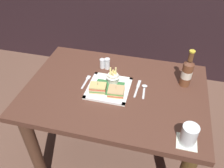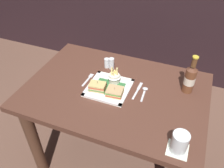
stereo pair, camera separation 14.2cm
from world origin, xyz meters
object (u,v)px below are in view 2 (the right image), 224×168
(pepper_shaker, at_px, (112,64))
(spoon, at_px, (145,91))
(water_glass, at_px, (179,144))
(fork, at_px, (88,79))
(dining_table, at_px, (115,106))
(sandwich_half_right, at_px, (115,92))
(beer_bottle, at_px, (190,78))
(salt_shaker, at_px, (107,63))
(fries_cup, at_px, (114,77))
(knife, at_px, (138,90))
(square_plate, at_px, (109,88))
(sandwich_half_left, at_px, (98,87))

(pepper_shaker, bearing_deg, spoon, -28.34)
(water_glass, xyz_separation_m, fork, (-0.63, 0.33, -0.05))
(dining_table, xyz_separation_m, water_glass, (0.43, -0.30, 0.20))
(sandwich_half_right, xyz_separation_m, beer_bottle, (0.40, 0.21, 0.07))
(dining_table, distance_m, spoon, 0.24)
(salt_shaker, distance_m, pepper_shaker, 0.04)
(fork, bearing_deg, spoon, 3.25)
(fries_cup, bearing_deg, knife, -3.50)
(square_plate, height_order, spoon, square_plate)
(beer_bottle, height_order, fork, beer_bottle)
(beer_bottle, height_order, spoon, beer_bottle)
(beer_bottle, relative_size, fork, 1.79)
(sandwich_half_left, height_order, beer_bottle, beer_bottle)
(square_plate, bearing_deg, knife, 17.39)
(dining_table, distance_m, beer_bottle, 0.51)
(knife, relative_size, spoon, 1.29)
(beer_bottle, bearing_deg, pepper_shaker, 174.67)
(spoon, xyz_separation_m, salt_shaker, (-0.32, 0.15, 0.03))
(dining_table, relative_size, sandwich_half_right, 10.92)
(knife, bearing_deg, pepper_shaker, 146.60)
(fries_cup, height_order, knife, fries_cup)
(dining_table, height_order, beer_bottle, beer_bottle)
(pepper_shaker, bearing_deg, fries_cup, -62.46)
(dining_table, height_order, spoon, spoon)
(dining_table, height_order, fries_cup, fries_cup)
(sandwich_half_left, distance_m, pepper_shaker, 0.25)
(dining_table, height_order, salt_shaker, salt_shaker)
(fork, xyz_separation_m, knife, (0.33, 0.02, 0.00))
(dining_table, bearing_deg, knife, 17.81)
(dining_table, height_order, knife, knife)
(water_glass, bearing_deg, sandwich_half_left, 154.77)
(water_glass, distance_m, fork, 0.72)
(dining_table, distance_m, pepper_shaker, 0.29)
(sandwich_half_right, xyz_separation_m, spoon, (0.16, 0.10, -0.02))
(pepper_shaker, bearing_deg, knife, -33.40)
(sandwich_half_left, relative_size, sandwich_half_right, 1.03)
(fork, relative_size, spoon, 1.05)
(sandwich_half_left, bearing_deg, fork, 142.21)
(square_plate, distance_m, water_glass, 0.56)
(fries_cup, xyz_separation_m, water_glass, (0.46, -0.36, -0.00))
(fries_cup, height_order, salt_shaker, fries_cup)
(salt_shaker, bearing_deg, beer_bottle, -4.99)
(dining_table, xyz_separation_m, knife, (0.13, 0.04, 0.15))
(sandwich_half_right, xyz_separation_m, fries_cup, (-0.05, 0.11, 0.02))
(sandwich_half_left, relative_size, beer_bottle, 0.43)
(square_plate, distance_m, knife, 0.18)
(spoon, bearing_deg, pepper_shaker, 151.66)
(water_glass, height_order, salt_shaker, water_glass)
(knife, bearing_deg, salt_shaker, 150.17)
(sandwich_half_left, height_order, sandwich_half_right, sandwich_half_left)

